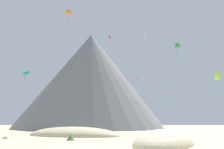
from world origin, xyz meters
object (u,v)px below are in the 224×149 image
at_px(bush_low_patch, 5,138).
at_px(kite_teal_mid, 25,73).
at_px(bush_near_left, 70,137).
at_px(kite_lime_low, 217,76).
at_px(kite_magenta_high, 109,37).
at_px(kite_green_high, 177,46).
at_px(kite_white_high, 144,39).
at_px(kite_orange_high, 68,12).
at_px(kite_violet_mid, 136,78).
at_px(rock_massif, 93,83).

bearing_deg(bush_low_patch, kite_teal_mid, 104.43).
bearing_deg(kite_teal_mid, bush_near_left, 150.64).
xyz_separation_m(kite_lime_low, kite_magenta_high, (-24.40, 28.78, 20.34)).
relative_size(bush_near_left, kite_green_high, 0.31).
xyz_separation_m(kite_white_high, kite_lime_low, (10.72, -34.68, -21.81)).
bearing_deg(kite_white_high, kite_teal_mid, -14.92).
bearing_deg(kite_teal_mid, kite_magenta_high, -133.32).
relative_size(bush_low_patch, kite_orange_high, 0.41).
bearing_deg(kite_green_high, kite_magenta_high, 62.66).
bearing_deg(kite_green_high, kite_white_high, 24.32).
bearing_deg(bush_near_left, kite_white_high, 64.65).
bearing_deg(kite_orange_high, kite_white_high, 42.67).
bearing_deg(kite_white_high, kite_magenta_high, -14.09).
bearing_deg(kite_violet_mid, kite_teal_mid, 102.41).
distance_m(bush_near_left, rock_massif, 74.96).
distance_m(kite_white_high, kite_violet_mid, 25.10).
relative_size(rock_massif, kite_white_high, 16.90).
distance_m(bush_low_patch, kite_teal_mid, 29.00).
bearing_deg(kite_violet_mid, bush_low_patch, 140.80).
xyz_separation_m(kite_violet_mid, kite_teal_mid, (-33.78, -0.25, 1.58)).
distance_m(rock_massif, kite_magenta_high, 37.71).
xyz_separation_m(kite_white_high, kite_magenta_high, (-13.67, -5.90, -1.47)).
distance_m(bush_near_left, kite_orange_high, 32.83).
xyz_separation_m(rock_massif, kite_magenta_high, (8.46, -35.13, 10.78)).
distance_m(rock_massif, kite_white_high, 38.66).
relative_size(bush_low_patch, kite_lime_low, 0.37).
bearing_deg(kite_violet_mid, kite_green_high, -65.43).
distance_m(kite_violet_mid, kite_green_high, 18.48).
bearing_deg(kite_magenta_high, kite_violet_mid, 85.80).
height_order(bush_near_left, kite_green_high, kite_green_high).
bearing_deg(kite_lime_low, kite_teal_mid, 134.46).
distance_m(rock_massif, kite_orange_high, 60.05).
bearing_deg(kite_white_high, bush_low_patch, 11.68).
distance_m(kite_lime_low, kite_green_high, 26.41).
xyz_separation_m(kite_lime_low, kite_green_high, (-1.89, 21.88, 14.66)).
distance_m(kite_lime_low, kite_magenta_high, 42.87).
height_order(bush_low_patch, rock_massif, rock_massif).
height_order(bush_near_left, kite_violet_mid, kite_violet_mid).
relative_size(bush_near_left, kite_orange_high, 0.41).
bearing_deg(kite_white_high, rock_massif, -90.29).
relative_size(kite_orange_high, kite_violet_mid, 1.62).
bearing_deg(kite_green_high, kite_orange_high, 107.74).
distance_m(kite_white_high, kite_lime_low, 42.35).
distance_m(bush_near_left, kite_white_high, 58.12).
distance_m(kite_lime_low, kite_teal_mid, 53.34).
bearing_deg(kite_magenta_high, kite_white_high, 159.34).
bearing_deg(kite_magenta_high, kite_lime_low, 86.29).
relative_size(kite_violet_mid, kite_magenta_high, 0.85).
relative_size(bush_low_patch, kite_teal_mid, 0.48).
distance_m(bush_near_left, kite_violet_mid, 34.10).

